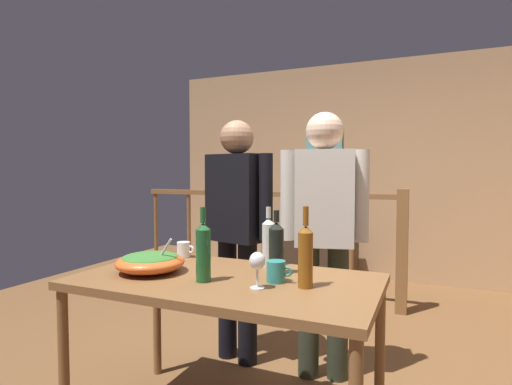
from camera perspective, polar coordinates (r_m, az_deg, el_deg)
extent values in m
cube|color=tan|center=(5.10, 16.15, 2.93)|extent=(5.13, 0.10, 2.61)
cube|color=#64ADAD|center=(5.16, 9.54, 6.46)|extent=(0.46, 0.03, 0.53)
cylinder|color=brown|center=(4.94, -13.87, -6.16)|extent=(0.04, 0.04, 1.04)
cylinder|color=brown|center=(4.69, -9.40, -6.62)|extent=(0.04, 0.04, 1.04)
cylinder|color=brown|center=(4.46, -4.44, -7.08)|extent=(0.04, 0.04, 1.04)
cylinder|color=brown|center=(4.27, 1.02, -7.53)|extent=(0.04, 0.04, 1.04)
cylinder|color=brown|center=(4.12, 6.95, -7.93)|extent=(0.04, 0.04, 1.04)
cylinder|color=brown|center=(4.02, 13.26, -8.27)|extent=(0.04, 0.04, 1.04)
cylinder|color=brown|center=(3.96, 19.83, -8.52)|extent=(0.04, 0.04, 1.04)
cube|color=brown|center=(4.20, 1.03, -0.19)|extent=(2.81, 0.07, 0.05)
cube|color=brown|center=(3.95, 19.84, -7.81)|extent=(0.10, 0.10, 1.14)
cube|color=#38281E|center=(4.98, 8.68, -9.07)|extent=(0.90, 0.40, 0.52)
cube|color=black|center=(4.93, 8.71, -5.98)|extent=(0.20, 0.12, 0.02)
cylinder|color=black|center=(4.92, 8.71, -5.41)|extent=(0.03, 0.03, 0.08)
cube|color=black|center=(4.87, 8.64, -3.27)|extent=(0.54, 0.06, 0.30)
cube|color=black|center=(4.84, 8.55, -3.30)|extent=(0.50, 0.01, 0.27)
cube|color=brown|center=(2.02, -4.26, -12.37)|extent=(1.45, 0.80, 0.04)
cylinder|color=brown|center=(2.30, -25.40, -21.10)|extent=(0.05, 0.05, 0.74)
cylinder|color=brown|center=(2.78, -13.75, -16.55)|extent=(0.05, 0.05, 0.74)
cylinder|color=brown|center=(2.29, 17.01, -21.00)|extent=(0.05, 0.05, 0.74)
ellipsoid|color=#DB5B23|center=(2.17, -14.65, -9.52)|extent=(0.35, 0.35, 0.10)
ellipsoid|color=#38702D|center=(2.16, -14.66, -8.82)|extent=(0.29, 0.29, 0.04)
cylinder|color=silver|center=(2.12, -13.17, -8.56)|extent=(0.13, 0.01, 0.18)
cylinder|color=silver|center=(1.83, 0.19, -13.27)|extent=(0.06, 0.06, 0.01)
cylinder|color=silver|center=(1.82, 0.19, -11.89)|extent=(0.01, 0.01, 0.09)
ellipsoid|color=silver|center=(1.80, 0.19, -9.58)|extent=(0.07, 0.07, 0.08)
cylinder|color=#1E5628|center=(1.93, -7.41, -8.78)|extent=(0.07, 0.07, 0.25)
cone|color=#1E5628|center=(1.91, -7.44, -4.71)|extent=(0.07, 0.07, 0.03)
cylinder|color=#1E5628|center=(1.90, -7.45, -3.13)|extent=(0.03, 0.03, 0.07)
cylinder|color=silver|center=(2.22, 1.76, -7.38)|extent=(0.07, 0.07, 0.23)
cone|color=silver|center=(2.20, 1.77, -4.03)|extent=(0.07, 0.07, 0.03)
cylinder|color=silver|center=(2.20, 1.77, -2.83)|extent=(0.03, 0.03, 0.06)
cylinder|color=brown|center=(1.83, 6.97, -9.41)|extent=(0.07, 0.07, 0.25)
cone|color=brown|center=(1.80, 7.00, -5.12)|extent=(0.07, 0.07, 0.03)
cylinder|color=brown|center=(1.80, 7.01, -3.29)|extent=(0.03, 0.03, 0.09)
cylinder|color=black|center=(2.06, 2.88, -8.28)|extent=(0.08, 0.08, 0.23)
cone|color=black|center=(2.03, 2.89, -4.66)|extent=(0.08, 0.08, 0.03)
cylinder|color=black|center=(2.03, 2.89, -3.34)|extent=(0.03, 0.03, 0.06)
cylinder|color=teal|center=(1.92, 2.83, -11.03)|extent=(0.09, 0.09, 0.10)
torus|color=teal|center=(1.90, 4.45, -11.03)|extent=(0.05, 0.01, 0.05)
cylinder|color=white|center=(2.50, -10.15, -7.90)|extent=(0.08, 0.08, 0.09)
torus|color=white|center=(2.47, -9.15, -7.91)|extent=(0.05, 0.01, 0.05)
cylinder|color=black|center=(2.83, -1.20, -15.24)|extent=(0.13, 0.13, 0.83)
cylinder|color=black|center=(2.94, -4.03, -14.54)|extent=(0.13, 0.13, 0.83)
cube|color=black|center=(2.75, -2.68, -0.72)|extent=(0.43, 0.31, 0.59)
cylinder|color=black|center=(2.60, 1.39, -0.61)|extent=(0.09, 0.09, 0.56)
cylinder|color=black|center=(2.91, -6.31, -0.25)|extent=(0.09, 0.09, 0.56)
sphere|color=#A37556|center=(2.75, -2.70, 7.76)|extent=(0.23, 0.23, 0.23)
cylinder|color=#2D3323|center=(2.69, 11.41, -16.18)|extent=(0.13, 0.13, 0.84)
cylinder|color=#2D3323|center=(2.69, 7.42, -16.15)|extent=(0.13, 0.13, 0.84)
cube|color=beige|center=(2.54, 9.55, -0.75)|extent=(0.40, 0.30, 0.59)
cylinder|color=beige|center=(2.55, 14.65, -0.46)|extent=(0.09, 0.09, 0.56)
cylinder|color=beige|center=(2.55, 4.45, -0.37)|extent=(0.09, 0.09, 0.56)
sphere|color=beige|center=(2.55, 9.63, 8.53)|extent=(0.23, 0.23, 0.23)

